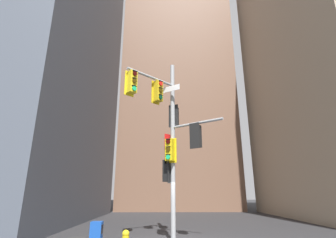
# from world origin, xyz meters

# --- Properties ---
(building_mid_block) EXTENTS (14.44, 14.44, 32.62)m
(building_mid_block) POSITION_xyz_m (1.28, 23.72, 16.31)
(building_mid_block) COLOR brown
(building_mid_block) RESTS_ON ground
(signal_pole_assembly) EXTENTS (4.24, 2.45, 8.38)m
(signal_pole_assembly) POSITION_xyz_m (-0.19, -0.34, 4.79)
(signal_pole_assembly) COLOR #9EA0A3
(signal_pole_assembly) RESTS_ON ground
(newspaper_box) EXTENTS (0.45, 0.36, 0.95)m
(newspaper_box) POSITION_xyz_m (-3.07, -0.87, 0.48)
(newspaper_box) COLOR #194CB2
(newspaper_box) RESTS_ON ground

